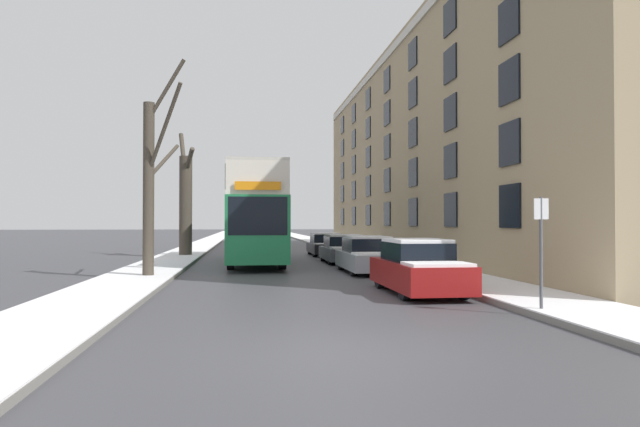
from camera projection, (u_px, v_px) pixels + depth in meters
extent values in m
plane|color=#424247|center=(360.00, 353.00, 8.52)|extent=(320.00, 320.00, 0.00)
cube|color=slate|center=(211.00, 241.00, 60.37)|extent=(2.49, 130.00, 0.13)
cube|color=white|center=(211.00, 240.00, 60.37)|extent=(2.47, 130.00, 0.03)
cube|color=slate|center=(312.00, 240.00, 61.76)|extent=(2.49, 130.00, 0.13)
cube|color=white|center=(312.00, 239.00, 61.76)|extent=(2.47, 130.00, 0.03)
cube|color=tan|center=(461.00, 152.00, 34.28)|extent=(9.00, 41.78, 12.40)
cube|color=black|center=(510.00, 206.00, 18.02)|extent=(0.08, 1.40, 1.39)
cube|color=black|center=(451.00, 210.00, 23.22)|extent=(0.08, 1.40, 1.39)
cube|color=black|center=(413.00, 212.00, 28.43)|extent=(0.08, 1.40, 1.39)
cube|color=black|center=(387.00, 214.00, 33.64)|extent=(0.08, 1.40, 1.39)
cube|color=black|center=(368.00, 215.00, 38.85)|extent=(0.08, 1.40, 1.39)
cube|color=black|center=(354.00, 216.00, 44.05)|extent=(0.08, 1.40, 1.39)
cube|color=black|center=(342.00, 217.00, 49.26)|extent=(0.08, 1.40, 1.39)
cube|color=black|center=(509.00, 144.00, 18.05)|extent=(0.08, 1.40, 1.39)
cube|color=black|center=(450.00, 161.00, 23.25)|extent=(0.08, 1.40, 1.39)
cube|color=black|center=(413.00, 173.00, 28.46)|extent=(0.08, 1.40, 1.39)
cube|color=black|center=(387.00, 180.00, 33.67)|extent=(0.08, 1.40, 1.39)
cube|color=black|center=(368.00, 186.00, 38.88)|extent=(0.08, 1.40, 1.39)
cube|color=black|center=(354.00, 190.00, 44.09)|extent=(0.08, 1.40, 1.39)
cube|color=black|center=(342.00, 194.00, 49.29)|extent=(0.08, 1.40, 1.39)
cube|color=black|center=(509.00, 81.00, 18.08)|extent=(0.08, 1.40, 1.39)
cube|color=black|center=(450.00, 113.00, 23.29)|extent=(0.08, 1.40, 1.39)
cube|color=black|center=(413.00, 133.00, 28.49)|extent=(0.08, 1.40, 1.39)
cube|color=black|center=(387.00, 147.00, 33.70)|extent=(0.08, 1.40, 1.39)
cube|color=black|center=(368.00, 157.00, 38.91)|extent=(0.08, 1.40, 1.39)
cube|color=black|center=(354.00, 165.00, 44.12)|extent=(0.08, 1.40, 1.39)
cube|color=black|center=(342.00, 171.00, 49.32)|extent=(0.08, 1.40, 1.39)
cube|color=black|center=(509.00, 19.00, 18.11)|extent=(0.08, 1.40, 1.39)
cube|color=black|center=(450.00, 65.00, 23.32)|extent=(0.08, 1.40, 1.39)
cube|color=black|center=(413.00, 93.00, 28.53)|extent=(0.08, 1.40, 1.39)
cube|color=black|center=(387.00, 113.00, 33.73)|extent=(0.08, 1.40, 1.39)
cube|color=black|center=(368.00, 128.00, 38.94)|extent=(0.08, 1.40, 1.39)
cube|color=black|center=(354.00, 139.00, 44.15)|extent=(0.08, 1.40, 1.39)
cube|color=black|center=(342.00, 148.00, 49.36)|extent=(0.08, 1.40, 1.39)
cube|color=black|center=(450.00, 17.00, 23.35)|extent=(0.08, 1.40, 1.39)
cube|color=black|center=(413.00, 54.00, 28.56)|extent=(0.08, 1.40, 1.39)
cube|color=black|center=(387.00, 80.00, 33.77)|extent=(0.08, 1.40, 1.39)
cube|color=black|center=(368.00, 99.00, 38.97)|extent=(0.08, 1.40, 1.39)
cube|color=black|center=(354.00, 114.00, 44.18)|extent=(0.08, 1.40, 1.39)
cube|color=black|center=(342.00, 125.00, 49.39)|extent=(0.08, 1.40, 1.39)
cube|color=beige|center=(387.00, 56.00, 33.79)|extent=(0.12, 40.94, 0.44)
cylinder|color=#423A30|center=(149.00, 191.00, 19.54)|extent=(0.38, 0.38, 6.09)
cylinder|color=#423A30|center=(166.00, 89.00, 19.44)|extent=(1.38, 0.64, 2.03)
cylinder|color=#423A30|center=(164.00, 129.00, 18.98)|extent=(1.39, 1.53, 2.88)
cylinder|color=#423A30|center=(164.00, 161.00, 20.44)|extent=(0.92, 1.80, 1.45)
cylinder|color=#423A30|center=(186.00, 207.00, 32.04)|extent=(0.72, 0.72, 5.70)
cylinder|color=#423A30|center=(189.00, 161.00, 31.58)|extent=(0.76, 1.35, 1.40)
cylinder|color=#423A30|center=(185.00, 173.00, 32.90)|extent=(0.56, 1.88, 1.28)
cylinder|color=#423A30|center=(183.00, 157.00, 32.83)|extent=(0.75, 1.84, 2.94)
cylinder|color=#423A30|center=(187.00, 176.00, 32.84)|extent=(0.31, 1.75, 1.92)
cube|color=#1E7A47|center=(255.00, 228.00, 27.28)|extent=(2.49, 11.53, 2.69)
cube|color=silver|center=(255.00, 187.00, 27.31)|extent=(2.44, 11.30, 1.32)
cube|color=beige|center=(255.00, 172.00, 27.32)|extent=(2.44, 11.30, 0.12)
cube|color=black|center=(255.00, 217.00, 27.28)|extent=(2.52, 10.15, 1.40)
cube|color=black|center=(255.00, 185.00, 27.31)|extent=(2.52, 10.15, 1.01)
cube|color=black|center=(258.00, 216.00, 21.59)|extent=(2.24, 0.06, 1.47)
cube|color=orange|center=(258.00, 186.00, 21.60)|extent=(1.74, 0.05, 0.32)
cylinder|color=black|center=(231.00, 257.00, 23.69)|extent=(0.30, 1.07, 1.07)
cylinder|color=black|center=(282.00, 256.00, 23.97)|extent=(0.30, 1.07, 1.07)
cylinder|color=black|center=(234.00, 249.00, 30.32)|extent=(0.30, 1.07, 1.07)
cylinder|color=black|center=(274.00, 249.00, 30.60)|extent=(0.30, 1.07, 1.07)
cube|color=maroon|center=(418.00, 274.00, 15.73)|extent=(1.75, 4.49, 0.71)
cube|color=black|center=(416.00, 252.00, 15.92)|extent=(1.51, 2.25, 0.52)
cube|color=white|center=(416.00, 241.00, 15.93)|extent=(1.47, 2.13, 0.10)
cube|color=white|center=(437.00, 264.00, 14.16)|extent=(1.58, 1.17, 0.08)
cylinder|color=black|center=(405.00, 287.00, 14.30)|extent=(0.20, 0.67, 0.67)
cylinder|color=black|center=(463.00, 286.00, 14.49)|extent=(0.20, 0.67, 0.67)
cylinder|color=black|center=(380.00, 277.00, 16.97)|extent=(0.20, 0.67, 0.67)
cylinder|color=black|center=(429.00, 276.00, 17.17)|extent=(0.20, 0.67, 0.67)
cube|color=#9EA3AD|center=(368.00, 260.00, 22.27)|extent=(1.86, 4.53, 0.63)
cube|color=black|center=(367.00, 245.00, 22.46)|extent=(1.60, 2.26, 0.54)
cube|color=white|center=(367.00, 237.00, 22.47)|extent=(1.56, 2.15, 0.09)
cube|color=white|center=(377.00, 254.00, 20.68)|extent=(1.68, 1.18, 0.07)
cylinder|color=black|center=(354.00, 268.00, 20.82)|extent=(0.20, 0.61, 0.61)
cylinder|color=black|center=(397.00, 267.00, 21.03)|extent=(0.20, 0.61, 0.61)
cylinder|color=black|center=(341.00, 263.00, 23.51)|extent=(0.20, 0.61, 0.61)
cylinder|color=black|center=(380.00, 262.00, 23.72)|extent=(0.20, 0.61, 0.61)
cube|color=#474C56|center=(343.00, 253.00, 27.80)|extent=(1.89, 4.26, 0.58)
cube|color=black|center=(343.00, 242.00, 27.98)|extent=(1.63, 2.13, 0.53)
cube|color=white|center=(343.00, 235.00, 27.98)|extent=(1.59, 2.02, 0.10)
cube|color=white|center=(349.00, 248.00, 26.31)|extent=(1.70, 1.11, 0.08)
cylinder|color=black|center=(330.00, 258.00, 26.42)|extent=(0.20, 0.61, 0.61)
cylinder|color=black|center=(366.00, 258.00, 26.64)|extent=(0.20, 0.61, 0.61)
cylinder|color=black|center=(323.00, 255.00, 28.96)|extent=(0.20, 0.61, 0.61)
cylinder|color=black|center=(355.00, 255.00, 29.17)|extent=(0.20, 0.61, 0.61)
cube|color=black|center=(326.00, 248.00, 34.00)|extent=(1.86, 4.35, 0.55)
cube|color=black|center=(325.00, 239.00, 34.18)|extent=(1.60, 2.18, 0.54)
cube|color=white|center=(325.00, 234.00, 34.19)|extent=(1.56, 2.07, 0.07)
cube|color=white|center=(329.00, 244.00, 32.47)|extent=(1.67, 1.14, 0.06)
cylinder|color=black|center=(315.00, 251.00, 32.60)|extent=(0.20, 0.64, 0.64)
cylinder|color=black|center=(343.00, 251.00, 32.81)|extent=(0.20, 0.64, 0.64)
cylinder|color=black|center=(310.00, 249.00, 35.19)|extent=(0.20, 0.64, 0.64)
cylinder|color=black|center=(336.00, 249.00, 35.40)|extent=(0.20, 0.64, 0.64)
cylinder|color=#4C4742|center=(148.00, 262.00, 22.73)|extent=(0.17, 0.17, 0.77)
cylinder|color=#4C4742|center=(148.00, 262.00, 22.88)|extent=(0.17, 0.17, 0.77)
cylinder|color=navy|center=(148.00, 244.00, 22.82)|extent=(0.36, 0.36, 0.67)
sphere|color=#8C6647|center=(148.00, 233.00, 22.83)|extent=(0.21, 0.21, 0.21)
cylinder|color=#4C4F54|center=(541.00, 256.00, 11.91)|extent=(0.07, 0.07, 2.49)
cube|color=silver|center=(541.00, 209.00, 11.90)|extent=(0.32, 0.02, 0.44)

